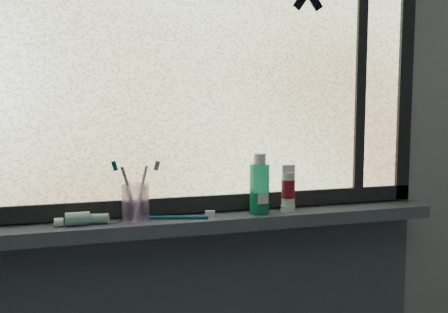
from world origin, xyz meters
The scene contains 11 objects.
wall_back centered at (0.00, 1.30, 1.25)m, with size 3.00×0.01×2.50m, color #9EA3A8.
windowsill centered at (0.00, 1.23, 1.00)m, with size 1.62×0.14×0.04m, color #444B5B.
window_pane centered at (0.00, 1.28, 1.53)m, with size 1.50×0.01×1.00m, color silver.
frame_bottom centered at (0.00, 1.28, 1.05)m, with size 1.60×0.03×0.05m, color black.
frame_right centered at (0.78, 1.28, 1.53)m, with size 0.05×0.03×1.10m, color black.
frame_mullion centered at (0.60, 1.28, 1.53)m, with size 0.04×0.03×1.00m, color black.
toothpaste_tube centered at (-0.30, 1.22, 1.04)m, with size 0.21×0.04×0.04m, color silver, non-canonical shape.
toothbrush_cup centered at (-0.16, 1.24, 1.07)m, with size 0.08×0.08×0.10m, color #C8A4D9.
toothbrush_lying centered at (-0.05, 1.22, 1.03)m, with size 0.24×0.02×0.02m, color #0B506A, non-canonical shape.
mouthwash_bottle centered at (0.22, 1.21, 1.11)m, with size 0.06×0.06×0.16m, color #1FA075.
cream_tube centered at (0.32, 1.22, 1.10)m, with size 0.04×0.04×0.11m, color silver.
Camera 1 is at (-0.33, -0.21, 1.36)m, focal length 40.00 mm.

